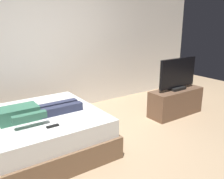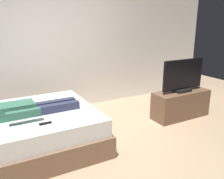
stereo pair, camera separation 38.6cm
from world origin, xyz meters
name	(u,v)px [view 2 (the right image)]	position (x,y,z in m)	size (l,w,h in m)	color
ground_plane	(105,150)	(0.00, 0.00, 0.00)	(10.00, 10.00, 0.00)	tan
back_wall	(78,38)	(0.40, 1.91, 1.40)	(6.40, 0.10, 2.80)	silver
bed	(25,132)	(-0.96, 0.54, 0.26)	(1.99, 1.60, 0.54)	brown
person	(26,109)	(-0.93, 0.47, 0.62)	(1.26, 0.46, 0.18)	#387056
remote	(45,123)	(-0.78, 0.06, 0.55)	(0.15, 0.04, 0.02)	black
tv_stand	(181,104)	(1.78, 0.39, 0.25)	(1.10, 0.40, 0.50)	brown
tv	(183,76)	(1.78, 0.39, 0.78)	(0.88, 0.20, 0.59)	black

